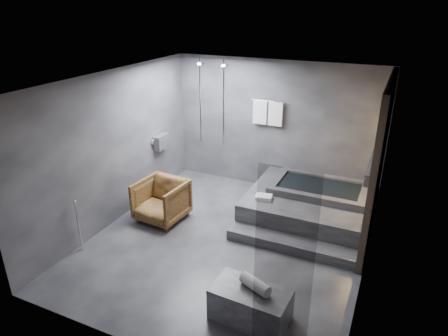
% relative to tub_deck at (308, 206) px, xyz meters
% --- Properties ---
extents(room, '(5.00, 5.04, 2.82)m').
position_rel_tub_deck_xyz_m(room, '(-0.65, -1.21, 1.48)').
color(room, '#28282B').
rests_on(room, ground).
extents(tub_deck, '(2.20, 2.00, 0.50)m').
position_rel_tub_deck_xyz_m(tub_deck, '(0.00, 0.00, 0.00)').
color(tub_deck, '#2D2D2F').
rests_on(tub_deck, ground).
extents(tub_step, '(2.20, 0.36, 0.18)m').
position_rel_tub_deck_xyz_m(tub_step, '(0.00, -1.18, -0.16)').
color(tub_step, '#2D2D2F').
rests_on(tub_step, ground).
extents(concrete_bench, '(1.04, 0.61, 0.45)m').
position_rel_tub_deck_xyz_m(concrete_bench, '(-0.04, -2.94, -0.02)').
color(concrete_bench, '#343437').
rests_on(concrete_bench, ground).
extents(driftwood_chair, '(0.91, 0.93, 0.79)m').
position_rel_tub_deck_xyz_m(driftwood_chair, '(-2.51, -1.22, 0.14)').
color(driftwood_chair, '#402710').
rests_on(driftwood_chair, ground).
extents(rolled_towel, '(0.46, 0.31, 0.16)m').
position_rel_tub_deck_xyz_m(rolled_towel, '(-0.00, -2.90, 0.28)').
color(rolled_towel, silver).
rests_on(rolled_towel, concrete_bench).
extents(deck_towel, '(0.32, 0.26, 0.08)m').
position_rel_tub_deck_xyz_m(deck_towel, '(-0.71, -0.55, 0.29)').
color(deck_towel, white).
rests_on(deck_towel, tub_deck).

